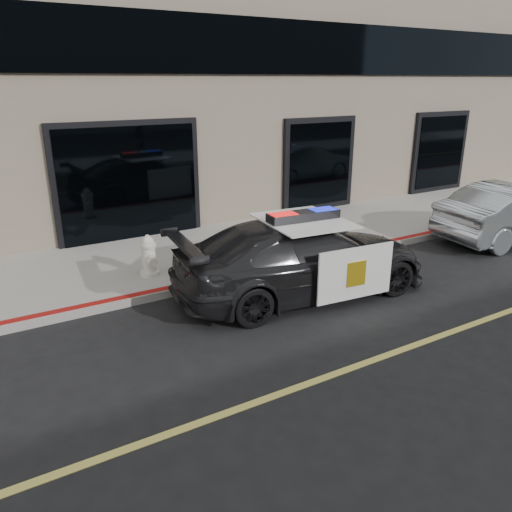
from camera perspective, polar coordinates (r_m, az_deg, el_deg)
ground at (r=7.21m, az=11.84°, el=-12.11°), size 120.00×120.00×0.00m
sidewalk_n at (r=11.20m, az=-6.25°, el=0.37°), size 60.00×3.50×0.15m
police_car at (r=9.04m, az=5.31°, el=-0.17°), size 2.80×5.10×1.56m
fire_hydrant at (r=9.77m, az=-12.14°, el=-0.07°), size 0.36×0.51×0.80m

